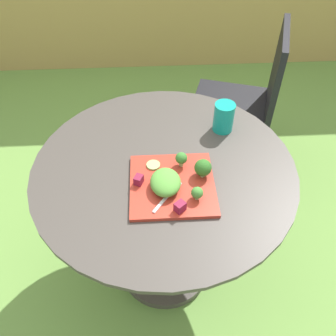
{
  "coord_description": "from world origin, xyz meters",
  "views": [
    {
      "loc": [
        -0.04,
        -0.92,
        1.67
      ],
      "look_at": [
        0.01,
        -0.05,
        0.77
      ],
      "focal_mm": 38.68,
      "sensor_mm": 36.0,
      "label": 1
    }
  ],
  "objects_px": {
    "salad_plate": "(172,185)",
    "fork": "(169,194)",
    "patio_chair": "(250,95)",
    "drinking_glass": "(224,119)"
  },
  "relations": [
    {
      "from": "drinking_glass",
      "to": "fork",
      "type": "height_order",
      "value": "drinking_glass"
    },
    {
      "from": "fork",
      "to": "patio_chair",
      "type": "bearing_deg",
      "value": 60.09
    },
    {
      "from": "salad_plate",
      "to": "fork",
      "type": "bearing_deg",
      "value": -105.75
    },
    {
      "from": "drinking_glass",
      "to": "fork",
      "type": "relative_size",
      "value": 0.89
    },
    {
      "from": "salad_plate",
      "to": "fork",
      "type": "xyz_separation_m",
      "value": [
        -0.01,
        -0.05,
        0.01
      ]
    },
    {
      "from": "drinking_glass",
      "to": "salad_plate",
      "type": "bearing_deg",
      "value": -126.79
    },
    {
      "from": "patio_chair",
      "to": "fork",
      "type": "distance_m",
      "value": 1.01
    },
    {
      "from": "salad_plate",
      "to": "drinking_glass",
      "type": "height_order",
      "value": "drinking_glass"
    },
    {
      "from": "salad_plate",
      "to": "fork",
      "type": "relative_size",
      "value": 2.15
    },
    {
      "from": "patio_chair",
      "to": "drinking_glass",
      "type": "height_order",
      "value": "patio_chair"
    }
  ]
}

